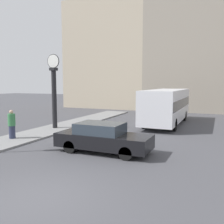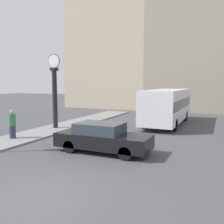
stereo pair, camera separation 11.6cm
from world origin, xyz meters
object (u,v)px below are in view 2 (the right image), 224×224
(sedan_car, at_px, (102,138))
(street_clock, at_px, (55,92))
(bus_distant, at_px, (167,105))
(pedestrian_green_hoodie, at_px, (12,124))

(sedan_car, height_order, street_clock, street_clock)
(bus_distant, bearing_deg, pedestrian_green_hoodie, -127.59)
(pedestrian_green_hoodie, bearing_deg, street_clock, 87.58)
(sedan_car, bearing_deg, pedestrian_green_hoodie, 177.82)
(bus_distant, distance_m, street_clock, 9.02)
(bus_distant, relative_size, street_clock, 1.62)
(bus_distant, xyz_separation_m, pedestrian_green_hoodie, (-7.25, -9.42, -0.69))
(bus_distant, bearing_deg, sedan_car, -96.83)
(bus_distant, height_order, pedestrian_green_hoodie, bus_distant)
(bus_distant, height_order, street_clock, street_clock)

